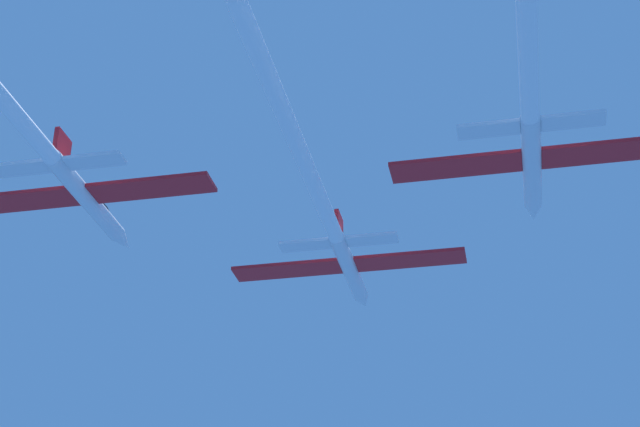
% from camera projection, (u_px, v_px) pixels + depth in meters
% --- Properties ---
extents(jet_lead, '(19.12, 58.35, 3.17)m').
position_uv_depth(jet_lead, '(308.00, 171.00, 69.40)').
color(jet_lead, white).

